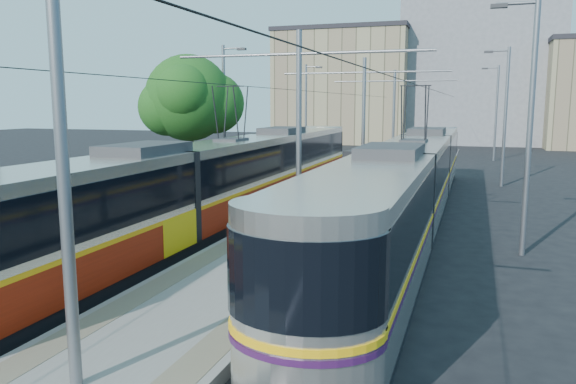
% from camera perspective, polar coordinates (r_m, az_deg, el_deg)
% --- Properties ---
extents(ground, '(160.00, 160.00, 0.00)m').
position_cam_1_polar(ground, '(13.31, -9.49, -12.27)').
color(ground, black).
rests_on(ground, ground).
extents(platform, '(4.00, 50.00, 0.30)m').
position_cam_1_polar(platform, '(28.92, 6.40, -0.36)').
color(platform, gray).
rests_on(platform, ground).
extents(tactile_strip_left, '(0.70, 50.00, 0.01)m').
position_cam_1_polar(tactile_strip_left, '(29.23, 3.63, 0.08)').
color(tactile_strip_left, gray).
rests_on(tactile_strip_left, platform).
extents(tactile_strip_right, '(0.70, 50.00, 0.01)m').
position_cam_1_polar(tactile_strip_right, '(28.63, 9.25, -0.20)').
color(tactile_strip_right, gray).
rests_on(tactile_strip_right, platform).
extents(rails, '(8.71, 70.00, 0.03)m').
position_cam_1_polar(rails, '(28.94, 6.40, -0.63)').
color(rails, gray).
rests_on(rails, ground).
extents(tram_left, '(2.43, 31.97, 5.50)m').
position_cam_1_polar(tram_left, '(23.38, -5.73, 1.30)').
color(tram_left, black).
rests_on(tram_left, ground).
extents(tram_right, '(2.43, 31.72, 5.50)m').
position_cam_1_polar(tram_right, '(22.99, 12.53, 1.38)').
color(tram_right, black).
rests_on(tram_right, ground).
extents(catenary, '(9.20, 70.00, 7.00)m').
position_cam_1_polar(catenary, '(25.77, 5.23, 8.30)').
color(catenary, slate).
rests_on(catenary, platform).
extents(street_lamps, '(15.18, 38.22, 8.00)m').
position_cam_1_polar(street_lamps, '(32.48, 8.02, 7.76)').
color(street_lamps, slate).
rests_on(street_lamps, ground).
extents(shelter, '(0.86, 1.24, 2.55)m').
position_cam_1_polar(shelter, '(23.97, 6.76, 1.31)').
color(shelter, black).
rests_on(shelter, platform).
extents(tree, '(5.12, 4.73, 7.43)m').
position_cam_1_polar(tree, '(31.09, -9.40, 9.24)').
color(tree, '#382314').
rests_on(tree, ground).
extents(building_left, '(16.32, 12.24, 13.96)m').
position_cam_1_polar(building_left, '(72.72, 5.88, 10.60)').
color(building_left, tan).
rests_on(building_left, ground).
extents(building_centre, '(18.36, 14.28, 17.58)m').
position_cam_1_polar(building_centre, '(75.04, 18.86, 11.51)').
color(building_centre, gray).
rests_on(building_centre, ground).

